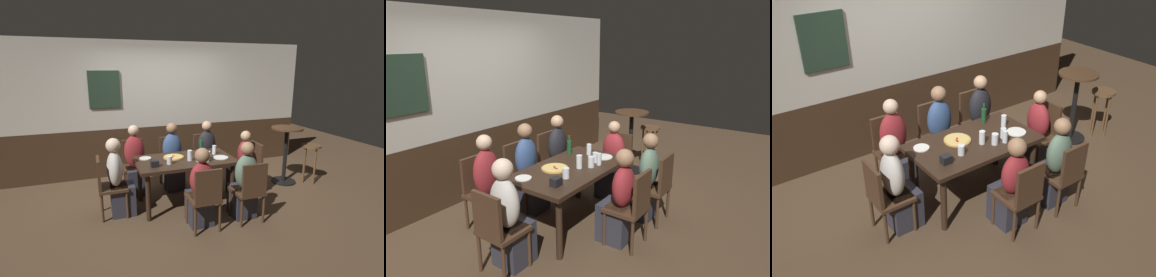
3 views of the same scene
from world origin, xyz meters
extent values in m
plane|color=#4C3826|center=(0.00, 0.00, 0.00)|extent=(12.00, 12.00, 0.00)
cube|color=#3D2819|center=(0.00, 1.65, 0.47)|extent=(6.40, 0.10, 0.95)
cube|color=beige|center=(0.00, 1.65, 1.77)|extent=(6.40, 0.10, 1.65)
cube|color=#233828|center=(-1.03, 1.58, 1.71)|extent=(0.56, 0.03, 0.68)
cube|color=black|center=(0.00, 0.00, 0.71)|extent=(1.50, 0.84, 0.05)
cylinder|color=black|center=(-0.65, -0.34, 0.34)|extent=(0.07, 0.07, 0.69)
cylinder|color=black|center=(0.65, -0.34, 0.34)|extent=(0.07, 0.07, 0.69)
cylinder|color=black|center=(-0.65, 0.34, 0.34)|extent=(0.07, 0.07, 0.69)
cylinder|color=black|center=(0.65, 0.34, 0.34)|extent=(0.07, 0.07, 0.69)
cube|color=#422B1C|center=(1.09, 0.00, 0.43)|extent=(0.40, 0.40, 0.04)
cube|color=#422B1C|center=(1.27, 0.00, 0.67)|extent=(0.04, 0.36, 0.43)
cylinder|color=#422B1C|center=(0.92, -0.17, 0.21)|extent=(0.04, 0.04, 0.41)
cylinder|color=#422B1C|center=(0.92, 0.17, 0.21)|extent=(0.04, 0.04, 0.41)
cylinder|color=#422B1C|center=(1.26, -0.17, 0.21)|extent=(0.04, 0.04, 0.41)
cylinder|color=#422B1C|center=(1.26, 0.17, 0.21)|extent=(0.04, 0.04, 0.41)
cube|color=#422B1C|center=(-0.66, 0.76, 0.43)|extent=(0.40, 0.40, 0.04)
cube|color=#422B1C|center=(-0.66, 0.94, 0.67)|extent=(0.36, 0.04, 0.43)
cylinder|color=#422B1C|center=(-0.49, 0.59, 0.21)|extent=(0.04, 0.04, 0.41)
cylinder|color=#422B1C|center=(-0.83, 0.59, 0.21)|extent=(0.04, 0.04, 0.41)
cylinder|color=#422B1C|center=(-0.49, 0.93, 0.21)|extent=(0.04, 0.04, 0.41)
cylinder|color=#422B1C|center=(-0.83, 0.93, 0.21)|extent=(0.04, 0.04, 0.41)
cube|color=#422B1C|center=(-1.09, 0.00, 0.43)|extent=(0.40, 0.40, 0.04)
cube|color=#422B1C|center=(-1.27, 0.00, 0.67)|extent=(0.04, 0.36, 0.43)
cylinder|color=#422B1C|center=(-0.92, 0.17, 0.21)|extent=(0.04, 0.04, 0.41)
cylinder|color=#422B1C|center=(-0.92, -0.17, 0.21)|extent=(0.04, 0.04, 0.41)
cylinder|color=#422B1C|center=(-1.26, 0.17, 0.21)|extent=(0.04, 0.04, 0.41)
cylinder|color=#422B1C|center=(-1.26, -0.17, 0.21)|extent=(0.04, 0.04, 0.41)
cube|color=#422B1C|center=(0.00, -0.76, 0.43)|extent=(0.40, 0.40, 0.04)
cube|color=#422B1C|center=(0.00, -0.94, 0.67)|extent=(0.36, 0.04, 0.43)
cylinder|color=#422B1C|center=(-0.17, -0.59, 0.21)|extent=(0.04, 0.04, 0.41)
cylinder|color=#422B1C|center=(0.17, -0.59, 0.21)|extent=(0.04, 0.04, 0.41)
cylinder|color=#422B1C|center=(-0.17, -0.93, 0.21)|extent=(0.04, 0.04, 0.41)
cylinder|color=#422B1C|center=(0.17, -0.93, 0.21)|extent=(0.04, 0.04, 0.41)
cube|color=#422B1C|center=(0.00, 0.76, 0.43)|extent=(0.40, 0.40, 0.04)
cube|color=#422B1C|center=(0.00, 0.94, 0.67)|extent=(0.36, 0.04, 0.43)
cylinder|color=#422B1C|center=(0.17, 0.59, 0.21)|extent=(0.04, 0.04, 0.41)
cylinder|color=#422B1C|center=(-0.17, 0.59, 0.21)|extent=(0.04, 0.04, 0.41)
cylinder|color=#422B1C|center=(0.17, 0.93, 0.21)|extent=(0.04, 0.04, 0.41)
cylinder|color=#422B1C|center=(-0.17, 0.93, 0.21)|extent=(0.04, 0.04, 0.41)
cube|color=#422B1C|center=(0.66, -0.76, 0.43)|extent=(0.40, 0.40, 0.04)
cube|color=#422B1C|center=(0.66, -0.94, 0.67)|extent=(0.36, 0.04, 0.43)
cylinder|color=#422B1C|center=(0.49, -0.59, 0.21)|extent=(0.04, 0.04, 0.41)
cylinder|color=#422B1C|center=(0.83, -0.59, 0.21)|extent=(0.04, 0.04, 0.41)
cylinder|color=#422B1C|center=(0.49, -0.93, 0.21)|extent=(0.04, 0.04, 0.41)
cylinder|color=#422B1C|center=(0.83, -0.93, 0.21)|extent=(0.04, 0.04, 0.41)
cube|color=#422B1C|center=(0.66, 0.76, 0.43)|extent=(0.40, 0.40, 0.04)
cube|color=#422B1C|center=(0.66, 0.94, 0.67)|extent=(0.36, 0.04, 0.43)
cylinder|color=#422B1C|center=(0.83, 0.59, 0.21)|extent=(0.04, 0.04, 0.41)
cylinder|color=#422B1C|center=(0.49, 0.59, 0.21)|extent=(0.04, 0.04, 0.41)
cylinder|color=#422B1C|center=(0.83, 0.93, 0.21)|extent=(0.04, 0.04, 0.41)
cylinder|color=#422B1C|center=(0.49, 0.93, 0.21)|extent=(0.04, 0.04, 0.41)
cube|color=#2D2D38|center=(0.96, 0.00, 0.23)|extent=(0.34, 0.32, 0.45)
ellipsoid|color=maroon|center=(1.05, 0.00, 0.70)|extent=(0.22, 0.34, 0.49)
sphere|color=tan|center=(1.05, 0.00, 1.02)|extent=(0.17, 0.17, 0.17)
cube|color=#2D2D38|center=(-0.66, 0.63, 0.23)|extent=(0.32, 0.34, 0.45)
ellipsoid|color=maroon|center=(-0.66, 0.72, 0.73)|extent=(0.34, 0.22, 0.56)
sphere|color=#DBB293|center=(-0.66, 0.72, 1.09)|extent=(0.18, 0.18, 0.18)
cube|color=#2D2D38|center=(-0.96, 0.00, 0.23)|extent=(0.34, 0.32, 0.45)
ellipsoid|color=beige|center=(-1.05, 0.00, 0.71)|extent=(0.22, 0.34, 0.51)
sphere|color=beige|center=(-1.05, 0.00, 1.05)|extent=(0.20, 0.20, 0.20)
cube|color=#2D2D38|center=(0.00, -0.63, 0.23)|extent=(0.32, 0.34, 0.45)
ellipsoid|color=maroon|center=(0.00, -0.72, 0.68)|extent=(0.34, 0.22, 0.46)
sphere|color=#936B4C|center=(0.00, -0.72, 1.00)|extent=(0.20, 0.20, 0.20)
cube|color=#2D2D38|center=(0.00, 0.63, 0.23)|extent=(0.32, 0.34, 0.45)
ellipsoid|color=#334C7A|center=(0.00, 0.72, 0.72)|extent=(0.34, 0.22, 0.54)
sphere|color=#936B4C|center=(0.00, 0.72, 1.08)|extent=(0.19, 0.19, 0.19)
cube|color=#2D2D38|center=(0.66, -0.63, 0.23)|extent=(0.32, 0.34, 0.45)
ellipsoid|color=#56705B|center=(0.66, -0.72, 0.70)|extent=(0.34, 0.22, 0.50)
sphere|color=#936B4C|center=(0.66, -0.72, 1.03)|extent=(0.19, 0.19, 0.19)
cube|color=#2D2D38|center=(0.66, 0.63, 0.23)|extent=(0.32, 0.34, 0.45)
ellipsoid|color=black|center=(0.66, 0.72, 0.72)|extent=(0.34, 0.22, 0.54)
sphere|color=tan|center=(0.66, 0.72, 1.07)|extent=(0.18, 0.18, 0.18)
cylinder|color=tan|center=(-0.15, 0.12, 0.75)|extent=(0.32, 0.32, 0.02)
cylinder|color=#DBB760|center=(-0.15, 0.12, 0.76)|extent=(0.28, 0.28, 0.01)
cylinder|color=maroon|center=(-0.18, 0.06, 0.77)|extent=(0.03, 0.03, 0.00)
cylinder|color=maroon|center=(-0.17, 0.09, 0.77)|extent=(0.03, 0.03, 0.00)
cylinder|color=maroon|center=(-0.15, 0.12, 0.77)|extent=(0.03, 0.03, 0.00)
cylinder|color=silver|center=(0.15, -0.20, 0.81)|extent=(0.08, 0.08, 0.13)
cylinder|color=gold|center=(0.15, -0.20, 0.77)|extent=(0.07, 0.07, 0.06)
cylinder|color=silver|center=(0.28, -0.23, 0.81)|extent=(0.06, 0.06, 0.15)
cylinder|color=#331E14|center=(0.28, -0.23, 0.77)|extent=(0.05, 0.05, 0.06)
cylinder|color=silver|center=(0.32, -0.15, 0.80)|extent=(0.07, 0.07, 0.13)
cylinder|color=#B26623|center=(0.32, -0.15, 0.77)|extent=(0.06, 0.06, 0.06)
cylinder|color=silver|center=(0.52, 0.08, 0.81)|extent=(0.07, 0.07, 0.14)
cylinder|color=#C6842D|center=(0.52, 0.08, 0.77)|extent=(0.06, 0.06, 0.05)
cylinder|color=silver|center=(0.04, -0.10, 0.82)|extent=(0.07, 0.07, 0.16)
cylinder|color=#331E14|center=(0.04, -0.10, 0.80)|extent=(0.06, 0.06, 0.12)
cylinder|color=silver|center=(-0.29, -0.16, 0.80)|extent=(0.08, 0.08, 0.12)
cylinder|color=silver|center=(-0.29, -0.16, 0.77)|extent=(0.07, 0.07, 0.06)
cylinder|color=#194723|center=(0.39, 0.30, 0.83)|extent=(0.06, 0.06, 0.19)
cylinder|color=#194723|center=(0.39, 0.30, 0.96)|extent=(0.03, 0.03, 0.07)
cylinder|color=white|center=(0.54, -0.14, 0.75)|extent=(0.23, 0.23, 0.01)
cylinder|color=white|center=(-0.57, 0.22, 0.75)|extent=(0.18, 0.18, 0.01)
cube|color=black|center=(-0.51, -0.20, 0.79)|extent=(0.11, 0.09, 0.09)
cylinder|color=black|center=(2.03, 0.22, 0.01)|extent=(0.44, 0.44, 0.03)
cylinder|color=black|center=(2.03, 0.22, 0.53)|extent=(0.07, 0.07, 0.99)
cylinder|color=#472D1C|center=(2.03, 0.22, 1.04)|extent=(0.56, 0.56, 0.03)
cylinder|color=brown|center=(2.48, 0.07, 0.70)|extent=(0.34, 0.34, 0.04)
cylinder|color=brown|center=(2.61, 0.07, 0.34)|extent=(0.03, 0.03, 0.68)
cylinder|color=brown|center=(2.48, 0.20, 0.34)|extent=(0.03, 0.03, 0.68)
cylinder|color=brown|center=(2.35, 0.07, 0.34)|extent=(0.03, 0.03, 0.68)
cylinder|color=brown|center=(2.48, -0.06, 0.34)|extent=(0.03, 0.03, 0.68)
camera|label=1|loc=(-1.32, -4.01, 2.10)|focal=27.02mm
camera|label=2|loc=(-3.08, -2.30, 2.21)|focal=32.25mm
camera|label=3|loc=(-2.54, -3.29, 3.14)|focal=38.93mm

